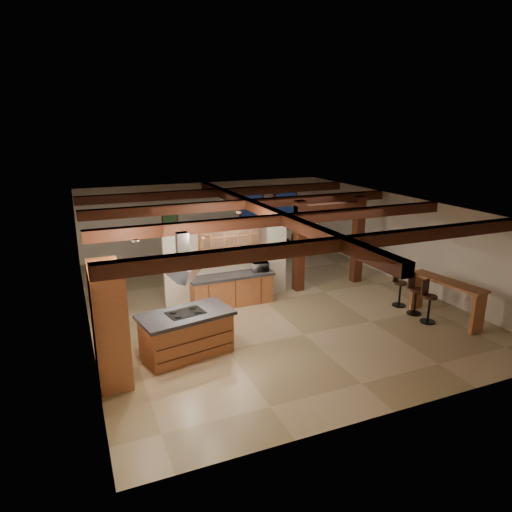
{
  "coord_description": "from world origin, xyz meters",
  "views": [
    {
      "loc": [
        -5.21,
        -11.77,
        5.14
      ],
      "look_at": [
        -0.07,
        0.5,
        1.29
      ],
      "focal_mm": 32.0,
      "sensor_mm": 36.0,
      "label": 1
    }
  ],
  "objects_px": {
    "sofa": "(262,244)",
    "kitchen_island": "(186,333)",
    "dining_table": "(218,263)",
    "bar_counter": "(446,294)"
  },
  "relations": [
    {
      "from": "sofa",
      "to": "kitchen_island",
      "type": "bearing_deg",
      "value": 60.65
    },
    {
      "from": "dining_table",
      "to": "sofa",
      "type": "xyz_separation_m",
      "value": [
        2.52,
        1.78,
        0.02
      ]
    },
    {
      "from": "kitchen_island",
      "to": "bar_counter",
      "type": "relative_size",
      "value": 1.04
    },
    {
      "from": "dining_table",
      "to": "bar_counter",
      "type": "xyz_separation_m",
      "value": [
        4.35,
        -6.5,
        0.44
      ]
    },
    {
      "from": "bar_counter",
      "to": "kitchen_island",
      "type": "bearing_deg",
      "value": 173.41
    },
    {
      "from": "dining_table",
      "to": "sofa",
      "type": "height_order",
      "value": "sofa"
    },
    {
      "from": "dining_table",
      "to": "bar_counter",
      "type": "height_order",
      "value": "bar_counter"
    },
    {
      "from": "sofa",
      "to": "bar_counter",
      "type": "bearing_deg",
      "value": 107.67
    },
    {
      "from": "kitchen_island",
      "to": "bar_counter",
      "type": "bearing_deg",
      "value": -6.59
    },
    {
      "from": "kitchen_island",
      "to": "sofa",
      "type": "distance_m",
      "value": 9.07
    }
  ]
}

